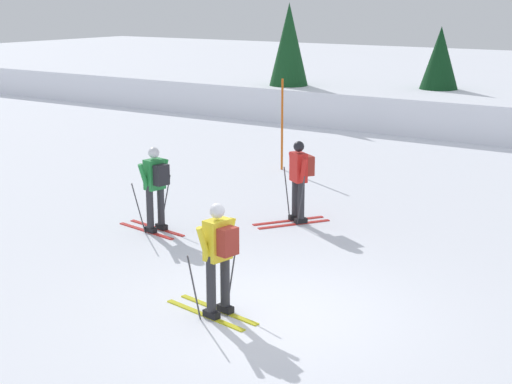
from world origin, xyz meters
name	(u,v)px	position (x,y,z in m)	size (l,w,h in m)	color
ground_plane	(275,314)	(0.00, 0.00, 0.00)	(120.00, 120.00, 0.00)	white
skier_yellow	(219,254)	(-0.63, -0.52, 0.96)	(1.64, 0.99, 1.71)	gold
skier_green	(155,185)	(-4.15, 2.15, 0.96)	(1.64, 0.99, 1.71)	red
skier_red	(299,177)	(-2.15, 4.30, 0.96)	(1.19, 1.54, 1.71)	red
trail_marker_pole	(282,125)	(-5.11, 8.36, 1.22)	(0.06, 0.06, 2.45)	#C65614
conifer_far_left	(289,51)	(-9.74, 16.24, 2.55)	(1.71, 1.71, 4.35)	#513823
conifer_far_right	(440,67)	(-4.54, 18.29, 2.06)	(1.79, 1.79, 3.52)	#513823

